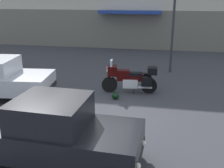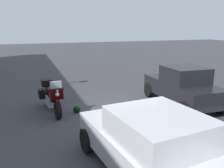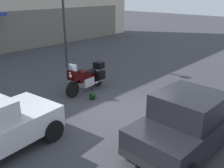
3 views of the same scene
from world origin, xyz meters
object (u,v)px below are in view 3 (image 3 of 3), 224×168
motorcycle (86,77)px  car_hatchback_near (189,122)px  helmet (93,96)px  streetlamp_curbside (65,15)px

motorcycle → car_hatchback_near: (-1.05, -5.20, 0.19)m
helmet → streetlamp_curbside: streetlamp_curbside is taller
motorcycle → helmet: 1.09m
motorcycle → streetlamp_curbside: (1.65, 3.32, 2.29)m
helmet → car_hatchback_near: size_ratio=0.07×
motorcycle → car_hatchback_near: car_hatchback_near is taller
motorcycle → helmet: (-0.46, -0.86, -0.48)m
helmet → streetlamp_curbside: size_ratio=0.06×
motorcycle → helmet: bearing=55.0°
streetlamp_curbside → motorcycle: bearing=-116.4°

